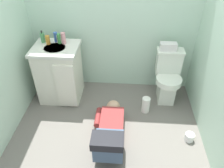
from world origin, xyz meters
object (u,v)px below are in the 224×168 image
at_px(toilet, 168,77).
at_px(soap_dispenser, 43,38).
at_px(paper_towel_roll, 146,105).
at_px(toilet_paper_roll, 189,137).
at_px(bottle_amber, 48,40).
at_px(bottle_green, 59,39).
at_px(person_plumber, 110,132).
at_px(tissue_box, 168,47).
at_px(vanity_cabinet, 60,73).
at_px(bottle_pink, 63,38).
at_px(faucet, 57,39).
at_px(bottle_blue, 56,37).

height_order(toilet, soap_dispenser, soap_dispenser).
relative_size(paper_towel_roll, toilet_paper_roll, 2.09).
relative_size(bottle_amber, bottle_green, 0.88).
distance_m(person_plumber, tissue_box, 1.36).
bearing_deg(soap_dispenser, vanity_cabinet, -33.10).
bearing_deg(bottle_pink, vanity_cabinet, -129.97).
bearing_deg(bottle_pink, soap_dispenser, 176.77).
height_order(toilet, faucet, faucet).
bearing_deg(bottle_blue, person_plumber, -50.57).
bearing_deg(faucet, soap_dispenser, -173.99).
relative_size(toilet, soap_dispenser, 4.52).
xyz_separation_m(tissue_box, bottle_amber, (-1.59, -0.08, 0.08)).
bearing_deg(faucet, toilet, -2.82).
bearing_deg(vanity_cabinet, soap_dispenser, 146.90).
distance_m(person_plumber, bottle_blue, 1.45).
relative_size(vanity_cabinet, bottle_green, 6.03).
bearing_deg(bottle_pink, bottle_amber, -170.55).
height_order(vanity_cabinet, person_plumber, vanity_cabinet).
bearing_deg(soap_dispenser, bottle_pink, -3.23).
relative_size(person_plumber, tissue_box, 4.84).
xyz_separation_m(toilet, tissue_box, (-0.05, 0.09, 0.43)).
bearing_deg(toilet_paper_roll, faucet, 153.53).
bearing_deg(toilet_paper_roll, vanity_cabinet, 157.49).
distance_m(bottle_blue, toilet_paper_roll, 2.13).
bearing_deg(person_plumber, faucet, 129.03).
relative_size(bottle_amber, bottle_pink, 0.79).
height_order(soap_dispenser, toilet_paper_roll, soap_dispenser).
xyz_separation_m(faucet, bottle_green, (0.04, -0.04, 0.02)).
height_order(vanity_cabinet, soap_dispenser, soap_dispenser).
xyz_separation_m(tissue_box, bottle_green, (-1.44, -0.05, 0.09)).
relative_size(person_plumber, paper_towel_roll, 4.64).
xyz_separation_m(person_plumber, bottle_pink, (-0.69, 0.93, 0.72)).
distance_m(soap_dispenser, paper_towel_roll, 1.66).
height_order(tissue_box, toilet_paper_roll, tissue_box).
relative_size(soap_dispenser, paper_towel_roll, 0.72).
relative_size(bottle_blue, toilet_paper_roll, 1.20).
height_order(tissue_box, bottle_amber, bottle_amber).
height_order(toilet, vanity_cabinet, vanity_cabinet).
distance_m(vanity_cabinet, paper_towel_roll, 1.28).
relative_size(person_plumber, bottle_blue, 8.05).
bearing_deg(tissue_box, toilet_paper_roll, -74.12).
bearing_deg(toilet, tissue_box, 116.43).
xyz_separation_m(soap_dispenser, toilet_paper_roll, (1.92, -0.84, -0.84)).
bearing_deg(paper_towel_roll, bottle_amber, 166.30).
height_order(bottle_blue, paper_towel_roll, bottle_blue).
distance_m(person_plumber, toilet_paper_roll, 0.96).
distance_m(vanity_cabinet, bottle_green, 0.48).
bearing_deg(toilet, paper_towel_roll, -133.20).
relative_size(tissue_box, bottle_green, 1.62).
distance_m(toilet, person_plumber, 1.18).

